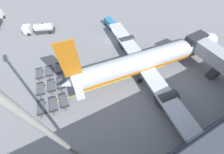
% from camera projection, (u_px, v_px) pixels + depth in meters
% --- Properties ---
extents(ground_plane, '(500.00, 500.00, 0.00)m').
position_uv_depth(ground_plane, '(111.00, 40.00, 39.84)').
color(ground_plane, gray).
extents(airplane, '(34.28, 39.20, 13.02)m').
position_uv_depth(airplane, '(146.00, 60.00, 30.96)').
color(airplane, silver).
rests_on(airplane, ground_plane).
extents(fuel_tanker_secondary, '(5.03, 8.92, 3.02)m').
position_uv_depth(fuel_tanker_secondary, '(41.00, 29.00, 41.17)').
color(fuel_tanker_secondary, white).
rests_on(fuel_tanker_secondary, ground_plane).
extents(service_van, '(4.71, 2.64, 2.06)m').
position_uv_depth(service_van, '(110.00, 23.00, 43.16)').
color(service_van, teal).
rests_on(service_van, ground_plane).
extents(baggage_dolly_row_near_col_a, '(3.92, 1.88, 0.92)m').
position_uv_depth(baggage_dolly_row_near_col_a, '(40.00, 74.00, 31.87)').
color(baggage_dolly_row_near_col_a, '#515459').
rests_on(baggage_dolly_row_near_col_a, ground_plane).
extents(baggage_dolly_row_near_col_b, '(3.92, 1.95, 0.92)m').
position_uv_depth(baggage_dolly_row_near_col_b, '(40.00, 90.00, 29.33)').
color(baggage_dolly_row_near_col_b, '#515459').
rests_on(baggage_dolly_row_near_col_b, ground_plane).
extents(baggage_dolly_row_near_col_c, '(3.92, 1.87, 0.92)m').
position_uv_depth(baggage_dolly_row_near_col_c, '(41.00, 108.00, 26.81)').
color(baggage_dolly_row_near_col_c, '#515459').
rests_on(baggage_dolly_row_near_col_c, ground_plane).
extents(baggage_dolly_row_mid_a_col_a, '(3.92, 1.91, 0.92)m').
position_uv_depth(baggage_dolly_row_mid_a_col_a, '(49.00, 71.00, 32.31)').
color(baggage_dolly_row_mid_a_col_a, '#515459').
rests_on(baggage_dolly_row_mid_a_col_a, ground_plane).
extents(baggage_dolly_row_mid_a_col_b, '(3.92, 1.93, 0.92)m').
position_uv_depth(baggage_dolly_row_mid_a_col_b, '(51.00, 86.00, 29.84)').
color(baggage_dolly_row_mid_a_col_b, '#515459').
rests_on(baggage_dolly_row_mid_a_col_b, ground_plane).
extents(baggage_dolly_row_mid_a_col_c, '(3.92, 1.86, 0.92)m').
position_uv_depth(baggage_dolly_row_mid_a_col_c, '(53.00, 105.00, 27.19)').
color(baggage_dolly_row_mid_a_col_c, '#515459').
rests_on(baggage_dolly_row_mid_a_col_c, ground_plane).
extents(baggage_dolly_row_mid_b_col_a, '(3.92, 1.95, 0.92)m').
position_uv_depth(baggage_dolly_row_mid_b_col_a, '(59.00, 68.00, 32.90)').
color(baggage_dolly_row_mid_b_col_a, '#515459').
rests_on(baggage_dolly_row_mid_b_col_a, ground_plane).
extents(baggage_dolly_row_mid_b_col_b, '(3.92, 1.93, 0.92)m').
position_uv_depth(baggage_dolly_row_mid_b_col_b, '(61.00, 84.00, 30.25)').
color(baggage_dolly_row_mid_b_col_b, '#515459').
rests_on(baggage_dolly_row_mid_b_col_b, ground_plane).
extents(baggage_dolly_row_mid_b_col_c, '(3.91, 1.79, 0.92)m').
position_uv_depth(baggage_dolly_row_mid_b_col_c, '(64.00, 101.00, 27.70)').
color(baggage_dolly_row_mid_b_col_c, '#515459').
rests_on(baggage_dolly_row_mid_b_col_c, ground_plane).
extents(apron_light_mast, '(2.00, 0.70, 28.40)m').
position_uv_depth(apron_light_mast, '(30.00, 120.00, 9.88)').
color(apron_light_mast, '#ADA89E').
rests_on(apron_light_mast, ground_plane).
extents(stand_guidance_stripe, '(2.86, 26.46, 0.01)m').
position_uv_depth(stand_guidance_stripe, '(115.00, 82.00, 31.11)').
color(stand_guidance_stripe, yellow).
rests_on(stand_guidance_stripe, ground_plane).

